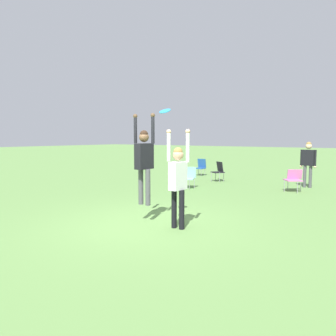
{
  "coord_description": "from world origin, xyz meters",
  "views": [
    {
      "loc": [
        4.75,
        -5.93,
        2.03
      ],
      "look_at": [
        0.33,
        0.33,
        1.3
      ],
      "focal_mm": 35.0,
      "sensor_mm": 36.0,
      "label": 1
    }
  ],
  "objects_px": {
    "person_jumping": "(144,157)",
    "person_defending": "(178,176)",
    "camping_chair_0": "(219,170)",
    "camping_chair_1": "(294,178)",
    "frisbee": "(165,111)",
    "person_spectator_near": "(308,160)",
    "camping_chair_2": "(189,176)",
    "camping_chair_3": "(201,166)"
  },
  "relations": [
    {
      "from": "person_defending",
      "to": "person_spectator_near",
      "type": "xyz_separation_m",
      "value": [
        0.99,
        7.93,
        -0.05
      ]
    },
    {
      "from": "person_defending",
      "to": "camping_chair_1",
      "type": "distance_m",
      "value": 6.72
    },
    {
      "from": "frisbee",
      "to": "person_spectator_near",
      "type": "relative_size",
      "value": 0.14
    },
    {
      "from": "camping_chair_1",
      "to": "camping_chair_3",
      "type": "height_order",
      "value": "camping_chair_3"
    },
    {
      "from": "camping_chair_2",
      "to": "camping_chair_3",
      "type": "distance_m",
      "value": 4.41
    },
    {
      "from": "camping_chair_3",
      "to": "person_spectator_near",
      "type": "xyz_separation_m",
      "value": [
        5.57,
        -1.19,
        0.63
      ]
    },
    {
      "from": "camping_chair_2",
      "to": "person_defending",
      "type": "bearing_deg",
      "value": 95.09
    },
    {
      "from": "person_jumping",
      "to": "person_spectator_near",
      "type": "height_order",
      "value": "person_jumping"
    },
    {
      "from": "person_defending",
      "to": "camping_chair_3",
      "type": "height_order",
      "value": "person_defending"
    },
    {
      "from": "camping_chair_1",
      "to": "camping_chair_2",
      "type": "distance_m",
      "value": 3.93
    },
    {
      "from": "person_defending",
      "to": "camping_chair_1",
      "type": "bearing_deg",
      "value": 175.71
    },
    {
      "from": "camping_chair_0",
      "to": "camping_chair_2",
      "type": "relative_size",
      "value": 1.06
    },
    {
      "from": "frisbee",
      "to": "camping_chair_3",
      "type": "height_order",
      "value": "frisbee"
    },
    {
      "from": "person_jumping",
      "to": "person_defending",
      "type": "bearing_deg",
      "value": -90.0
    },
    {
      "from": "frisbee",
      "to": "camping_chair_0",
      "type": "height_order",
      "value": "frisbee"
    },
    {
      "from": "camping_chair_1",
      "to": "camping_chair_2",
      "type": "bearing_deg",
      "value": -11.22
    },
    {
      "from": "camping_chair_0",
      "to": "camping_chair_3",
      "type": "xyz_separation_m",
      "value": [
        -1.8,
        1.51,
        -0.03
      ]
    },
    {
      "from": "person_jumping",
      "to": "person_defending",
      "type": "distance_m",
      "value": 1.06
    },
    {
      "from": "frisbee",
      "to": "person_defending",
      "type": "bearing_deg",
      "value": -13.9
    },
    {
      "from": "camping_chair_0",
      "to": "person_spectator_near",
      "type": "bearing_deg",
      "value": -140.58
    },
    {
      "from": "camping_chair_1",
      "to": "camping_chair_0",
      "type": "bearing_deg",
      "value": -49.91
    },
    {
      "from": "camping_chair_0",
      "to": "camping_chair_2",
      "type": "distance_m",
      "value": 2.53
    },
    {
      "from": "person_defending",
      "to": "person_spectator_near",
      "type": "relative_size",
      "value": 1.19
    },
    {
      "from": "camping_chair_1",
      "to": "camping_chair_2",
      "type": "relative_size",
      "value": 0.99
    },
    {
      "from": "person_jumping",
      "to": "camping_chair_0",
      "type": "height_order",
      "value": "person_jumping"
    },
    {
      "from": "camping_chair_0",
      "to": "camping_chair_2",
      "type": "bearing_deg",
      "value": 123.7
    },
    {
      "from": "frisbee",
      "to": "camping_chair_2",
      "type": "height_order",
      "value": "frisbee"
    },
    {
      "from": "person_jumping",
      "to": "camping_chair_1",
      "type": "xyz_separation_m",
      "value": [
        1.77,
        6.6,
        -1.07
      ]
    },
    {
      "from": "camping_chair_1",
      "to": "camping_chair_3",
      "type": "xyz_separation_m",
      "value": [
        -5.36,
        2.47,
        -0.0
      ]
    },
    {
      "from": "camping_chair_3",
      "to": "camping_chair_2",
      "type": "bearing_deg",
      "value": 114.01
    },
    {
      "from": "person_defending",
      "to": "camping_chair_2",
      "type": "relative_size",
      "value": 2.6
    },
    {
      "from": "person_defending",
      "to": "person_spectator_near",
      "type": "bearing_deg",
      "value": 175.26
    },
    {
      "from": "camping_chair_0",
      "to": "camping_chair_2",
      "type": "xyz_separation_m",
      "value": [
        -0.04,
        -2.53,
        -0.04
      ]
    },
    {
      "from": "camping_chair_0",
      "to": "person_spectator_near",
      "type": "xyz_separation_m",
      "value": [
        3.78,
        0.32,
        0.61
      ]
    },
    {
      "from": "camping_chair_3",
      "to": "person_spectator_near",
      "type": "bearing_deg",
      "value": 168.48
    },
    {
      "from": "camping_chair_1",
      "to": "person_jumping",
      "type": "bearing_deg",
      "value": 40.23
    },
    {
      "from": "person_jumping",
      "to": "person_spectator_near",
      "type": "relative_size",
      "value": 1.18
    },
    {
      "from": "camping_chair_3",
      "to": "person_spectator_near",
      "type": "distance_m",
      "value": 5.73
    },
    {
      "from": "camping_chair_0",
      "to": "person_spectator_near",
      "type": "distance_m",
      "value": 3.84
    },
    {
      "from": "person_spectator_near",
      "to": "camping_chair_2",
      "type": "bearing_deg",
      "value": -132.51
    },
    {
      "from": "camping_chair_0",
      "to": "camping_chair_2",
      "type": "height_order",
      "value": "camping_chair_0"
    },
    {
      "from": "frisbee",
      "to": "person_spectator_near",
      "type": "xyz_separation_m",
      "value": [
        1.42,
        7.82,
        -1.49
      ]
    }
  ]
}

